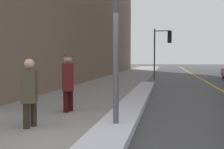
{
  "coord_description": "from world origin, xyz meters",
  "views": [
    {
      "loc": [
        1.28,
        -4.76,
        1.54
      ],
      "look_at": [
        -0.4,
        4.0,
        1.05
      ],
      "focal_mm": 45.0,
      "sensor_mm": 36.0,
      "label": 1
    }
  ],
  "objects_px": {
    "lamp_post": "(116,4)",
    "traffic_light_near": "(164,43)",
    "pedestrian_with_shoulder_bag": "(30,90)",
    "pedestrian_trailing": "(68,79)"
  },
  "relations": [
    {
      "from": "lamp_post",
      "to": "traffic_light_near",
      "type": "xyz_separation_m",
      "value": [
        0.88,
        15.47,
        0.05
      ]
    },
    {
      "from": "traffic_light_near",
      "to": "pedestrian_trailing",
      "type": "height_order",
      "value": "traffic_light_near"
    },
    {
      "from": "lamp_post",
      "to": "pedestrian_with_shoulder_bag",
      "type": "xyz_separation_m",
      "value": [
        -1.95,
        -0.06,
        -1.83
      ]
    },
    {
      "from": "lamp_post",
      "to": "traffic_light_near",
      "type": "relative_size",
      "value": 1.17
    },
    {
      "from": "pedestrian_with_shoulder_bag",
      "to": "pedestrian_trailing",
      "type": "height_order",
      "value": "pedestrian_trailing"
    },
    {
      "from": "pedestrian_trailing",
      "to": "lamp_post",
      "type": "bearing_deg",
      "value": 24.82
    },
    {
      "from": "traffic_light_near",
      "to": "pedestrian_trailing",
      "type": "bearing_deg",
      "value": -98.93
    },
    {
      "from": "pedestrian_with_shoulder_bag",
      "to": "pedestrian_trailing",
      "type": "distance_m",
      "value": 1.96
    },
    {
      "from": "lamp_post",
      "to": "traffic_light_near",
      "type": "height_order",
      "value": "lamp_post"
    },
    {
      "from": "lamp_post",
      "to": "pedestrian_trailing",
      "type": "height_order",
      "value": "lamp_post"
    }
  ]
}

